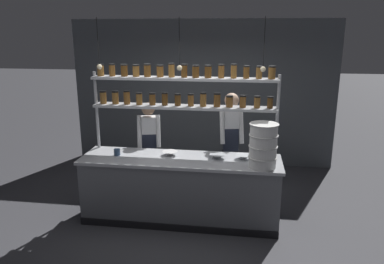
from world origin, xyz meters
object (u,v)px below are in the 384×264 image
(container_stack, at_px, (263,146))
(prep_bowl_center_back, at_px, (218,156))
(spice_shelf_unit, at_px, (183,94))
(prep_bowl_near_left, at_px, (170,153))
(serving_cup_front, at_px, (117,152))
(prep_bowl_center_front, at_px, (243,157))
(chef_left, at_px, (149,145))
(chef_center, at_px, (231,140))

(container_stack, distance_m, prep_bowl_center_back, 0.70)
(spice_shelf_unit, relative_size, prep_bowl_near_left, 12.19)
(container_stack, height_order, serving_cup_front, container_stack)
(serving_cup_front, bearing_deg, prep_bowl_center_front, 2.96)
(prep_bowl_near_left, bearing_deg, container_stack, -13.15)
(chef_left, height_order, prep_bowl_center_front, chef_left)
(prep_bowl_near_left, relative_size, prep_bowl_center_back, 0.95)
(chef_center, xyz_separation_m, prep_bowl_center_front, (0.20, -0.66, -0.05))
(spice_shelf_unit, xyz_separation_m, chef_center, (0.68, 0.42, -0.77))
(chef_center, bearing_deg, prep_bowl_center_back, -114.02)
(prep_bowl_center_front, bearing_deg, chef_left, 158.90)
(spice_shelf_unit, bearing_deg, container_stack, -25.04)
(chef_center, distance_m, serving_cup_front, 1.74)
(chef_left, xyz_separation_m, prep_bowl_near_left, (0.44, -0.56, 0.06))
(chef_center, relative_size, container_stack, 2.97)
(spice_shelf_unit, bearing_deg, prep_bowl_near_left, -123.47)
(spice_shelf_unit, xyz_separation_m, prep_bowl_center_back, (0.53, -0.27, -0.82))
(chef_left, distance_m, container_stack, 1.95)
(serving_cup_front, bearing_deg, prep_bowl_near_left, 8.08)
(chef_left, bearing_deg, prep_bowl_center_front, -35.36)
(spice_shelf_unit, height_order, chef_center, spice_shelf_unit)
(chef_left, bearing_deg, chef_center, -10.36)
(prep_bowl_center_back, bearing_deg, prep_bowl_near_left, 176.71)
(container_stack, relative_size, serving_cup_front, 6.39)
(spice_shelf_unit, xyz_separation_m, prep_bowl_near_left, (-0.15, -0.23, -0.82))
(prep_bowl_near_left, height_order, serving_cup_front, serving_cup_front)
(spice_shelf_unit, distance_m, prep_bowl_center_back, 1.01)
(chef_center, distance_m, container_stack, 1.06)
(prep_bowl_center_front, bearing_deg, prep_bowl_center_back, -175.84)
(container_stack, xyz_separation_m, prep_bowl_near_left, (-1.28, 0.30, -0.26))
(chef_left, bearing_deg, serving_cup_front, -128.50)
(chef_center, bearing_deg, spice_shelf_unit, -160.36)
(spice_shelf_unit, height_order, prep_bowl_near_left, spice_shelf_unit)
(prep_bowl_center_front, height_order, prep_bowl_center_back, prep_bowl_center_back)
(prep_bowl_near_left, distance_m, prep_bowl_center_front, 1.03)
(prep_bowl_center_front, relative_size, prep_bowl_center_back, 0.94)
(container_stack, bearing_deg, spice_shelf_unit, 154.96)
(prep_bowl_center_back, bearing_deg, chef_left, 152.15)
(prep_bowl_center_front, xyz_separation_m, prep_bowl_center_back, (-0.35, -0.03, 0.00))
(chef_center, distance_m, prep_bowl_near_left, 1.05)
(spice_shelf_unit, distance_m, chef_center, 1.11)
(spice_shelf_unit, relative_size, chef_left, 1.70)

